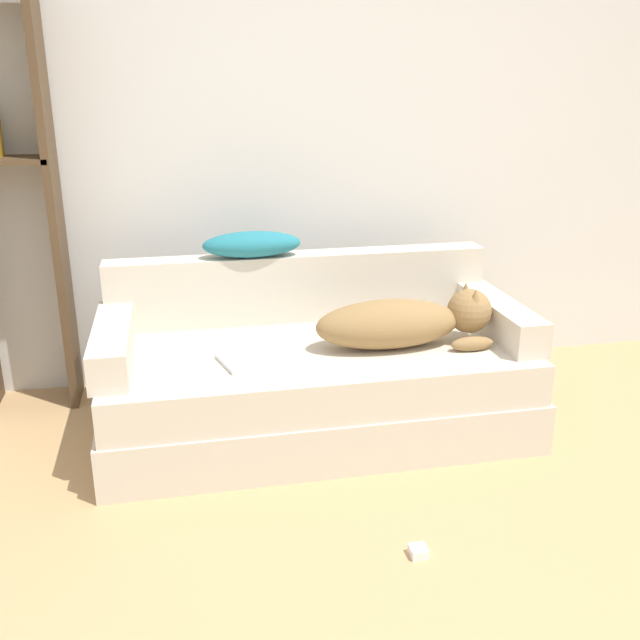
{
  "coord_description": "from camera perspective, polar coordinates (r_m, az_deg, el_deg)",
  "views": [
    {
      "loc": [
        -0.82,
        -1.32,
        1.53
      ],
      "look_at": [
        -0.24,
        1.47,
        0.56
      ],
      "focal_mm": 40.0,
      "sensor_mm": 36.0,
      "label": 1
    }
  ],
  "objects": [
    {
      "name": "couch_backrest",
      "position": [
        3.45,
        -1.63,
        2.71
      ],
      "size": [
        1.83,
        0.15,
        0.32
      ],
      "color": "beige",
      "rests_on": "couch"
    },
    {
      "name": "laptop",
      "position": [
        2.99,
        -4.75,
        -3.01
      ],
      "size": [
        0.38,
        0.29,
        0.02
      ],
      "rotation": [
        0.0,
        0.0,
        0.26
      ],
      "color": "silver",
      "rests_on": "couch"
    },
    {
      "name": "couch",
      "position": [
        3.22,
        -0.35,
        -5.47
      ],
      "size": [
        1.87,
        0.91,
        0.41
      ],
      "color": "beige",
      "rests_on": "ground_plane"
    },
    {
      "name": "dog",
      "position": [
        3.12,
        6.81,
        -0.13
      ],
      "size": [
        0.79,
        0.28,
        0.26
      ],
      "color": "olive",
      "rests_on": "couch"
    },
    {
      "name": "bookshelf",
      "position": [
        3.55,
        -23.92,
        9.7
      ],
      "size": [
        0.42,
        0.26,
        1.9
      ],
      "color": "#4C3823",
      "rests_on": "ground_plane"
    },
    {
      "name": "throw_pillow",
      "position": [
        3.34,
        -5.47,
        6.05
      ],
      "size": [
        0.46,
        0.18,
        0.12
      ],
      "color": "teal",
      "rests_on": "couch_backrest"
    },
    {
      "name": "couch_arm_left",
      "position": [
        3.07,
        -16.25,
        -1.82
      ],
      "size": [
        0.15,
        0.72,
        0.15
      ],
      "color": "beige",
      "rests_on": "couch"
    },
    {
      "name": "wall_back",
      "position": [
        3.72,
        0.96,
        16.13
      ],
      "size": [
        6.99,
        0.06,
        2.7
      ],
      "color": "silver",
      "rests_on": "ground_plane"
    },
    {
      "name": "power_adapter",
      "position": [
        2.54,
        7.87,
        -17.87
      ],
      "size": [
        0.06,
        0.06,
        0.03
      ],
      "color": "white",
      "rests_on": "ground_plane"
    },
    {
      "name": "couch_arm_right",
      "position": [
        3.38,
        14.07,
        0.27
      ],
      "size": [
        0.15,
        0.72,
        0.15
      ],
      "color": "beige",
      "rests_on": "couch"
    }
  ]
}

